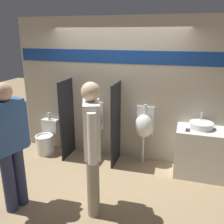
# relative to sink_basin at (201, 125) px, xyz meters

# --- Properties ---
(ground_plane) EXTENTS (16.00, 16.00, 0.00)m
(ground_plane) POSITION_rel_sink_basin_xyz_m (-1.53, -0.35, -0.90)
(ground_plane) COLOR #997F5B
(display_wall) EXTENTS (4.14, 0.07, 2.70)m
(display_wall) POSITION_rel_sink_basin_xyz_m (-1.53, 0.25, 0.46)
(display_wall) COLOR #B2A893
(display_wall) RESTS_ON ground_plane
(sink_counter) EXTENTS (0.88, 0.56, 0.85)m
(sink_counter) POSITION_rel_sink_basin_xyz_m (0.05, -0.06, -0.48)
(sink_counter) COLOR silver
(sink_counter) RESTS_ON ground_plane
(sink_basin) EXTENTS (0.40, 0.40, 0.25)m
(sink_basin) POSITION_rel_sink_basin_xyz_m (0.00, 0.00, 0.00)
(sink_basin) COLOR white
(sink_basin) RESTS_ON sink_counter
(cell_phone) EXTENTS (0.07, 0.14, 0.01)m
(cell_phone) POSITION_rel_sink_basin_xyz_m (-0.21, -0.17, -0.05)
(cell_phone) COLOR #232328
(cell_phone) RESTS_ON sink_counter
(divider_near_counter) EXTENTS (0.03, 0.57, 1.56)m
(divider_near_counter) POSITION_rel_sink_basin_xyz_m (-2.50, -0.06, -0.12)
(divider_near_counter) COLOR black
(divider_near_counter) RESTS_ON ground_plane
(divider_mid) EXTENTS (0.03, 0.57, 1.56)m
(divider_mid) POSITION_rel_sink_basin_xyz_m (-1.49, -0.06, -0.12)
(divider_mid) COLOR black
(divider_mid) RESTS_ON ground_plane
(urinal_near_counter) EXTENTS (0.35, 0.30, 1.14)m
(urinal_near_counter) POSITION_rel_sink_basin_xyz_m (-2.00, 0.08, -0.15)
(urinal_near_counter) COLOR silver
(urinal_near_counter) RESTS_ON ground_plane
(urinal_far) EXTENTS (0.35, 0.30, 1.14)m
(urinal_far) POSITION_rel_sink_basin_xyz_m (-0.99, 0.08, -0.15)
(urinal_far) COLOR silver
(urinal_far) RESTS_ON ground_plane
(toilet) EXTENTS (0.37, 0.54, 0.81)m
(toilet) POSITION_rel_sink_basin_xyz_m (-3.00, -0.07, -0.62)
(toilet) COLOR white
(toilet) RESTS_ON ground_plane
(person_in_vest) EXTENTS (0.37, 0.60, 1.84)m
(person_in_vest) POSITION_rel_sink_basin_xyz_m (-1.40, -1.49, 0.11)
(person_in_vest) COLOR gray
(person_in_vest) RESTS_ON ground_plane
(person_with_lanyard) EXTENTS (0.33, 0.61, 1.82)m
(person_with_lanyard) POSITION_rel_sink_basin_xyz_m (-2.48, -1.74, 0.10)
(person_with_lanyard) COLOR #282D4C
(person_with_lanyard) RESTS_ON ground_plane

